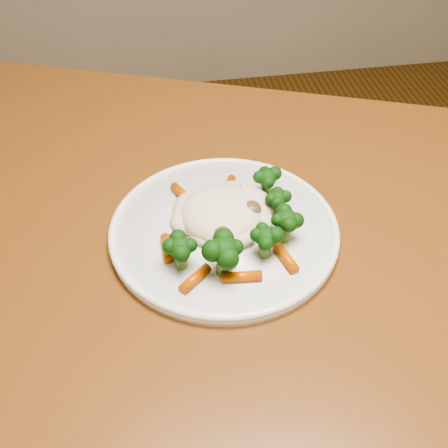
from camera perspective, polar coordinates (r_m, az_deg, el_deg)
name	(u,v)px	position (r m, az deg, el deg)	size (l,w,h in m)	color
dining_table	(217,309)	(0.75, -0.71, -8.65)	(1.45, 1.22, 0.75)	brown
plate	(224,232)	(0.70, 0.00, -0.82)	(0.28, 0.28, 0.01)	white
meal	(232,218)	(0.68, 0.81, 0.57)	(0.17, 0.19, 0.05)	beige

